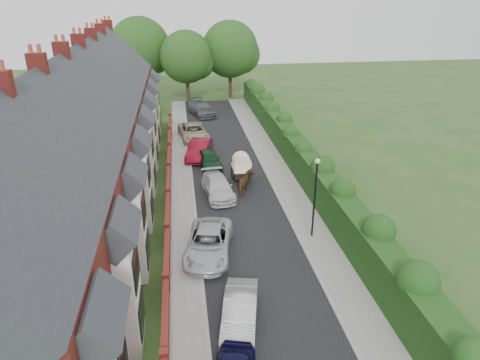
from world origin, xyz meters
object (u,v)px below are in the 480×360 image
(car_silver_a, at_px, (240,312))
(car_white, at_px, (218,187))
(car_beige, at_px, (193,132))
(horse_cart, at_px, (242,166))
(lamppost, at_px, (315,188))
(car_green, at_px, (209,159))
(car_grey, at_px, (202,108))
(car_silver_b, at_px, (209,243))
(horse, at_px, (246,183))
(car_red, at_px, (199,149))

(car_silver_a, xyz_separation_m, car_white, (0.28, 13.40, -0.01))
(car_white, height_order, car_beige, car_beige)
(horse_cart, bearing_deg, lamppost, -70.84)
(car_white, xyz_separation_m, horse_cart, (2.09, 2.20, 0.66))
(horse_cart, bearing_deg, car_silver_a, -98.64)
(car_silver_a, xyz_separation_m, car_green, (0.07, 19.00, 0.02))
(horse_cart, bearing_deg, car_green, 124.16)
(car_beige, bearing_deg, car_grey, 74.07)
(car_grey, bearing_deg, car_silver_a, -105.36)
(car_white, height_order, car_green, car_green)
(car_silver_b, distance_m, car_beige, 20.79)
(car_grey, bearing_deg, car_beige, -113.19)
(car_silver_a, distance_m, horse, 13.66)
(lamppost, distance_m, car_white, 8.77)
(car_silver_a, height_order, car_silver_b, car_silver_b)
(lamppost, distance_m, car_grey, 29.53)
(horse, distance_m, horse_cart, 2.21)
(car_white, relative_size, car_green, 1.12)
(lamppost, relative_size, car_green, 1.22)
(car_silver_a, height_order, horse, horse)
(car_silver_b, xyz_separation_m, car_red, (0.34, 15.55, 0.06))
(lamppost, height_order, car_grey, lamppost)
(car_silver_b, height_order, car_beige, car_beige)
(car_red, xyz_separation_m, car_beige, (-0.31, 5.24, -0.02))
(car_silver_a, bearing_deg, car_beige, 103.97)
(car_grey, bearing_deg, car_silver_b, -107.35)
(car_green, xyz_separation_m, horse_cart, (2.31, -3.40, 0.63))
(car_red, height_order, horse_cart, horse_cart)
(car_silver_a, height_order, car_green, car_green)
(car_silver_b, xyz_separation_m, horse, (3.34, 7.65, 0.10))
(lamppost, distance_m, horse_cart, 9.52)
(lamppost, distance_m, car_red, 15.97)
(car_silver_b, relative_size, car_grey, 0.96)
(car_silver_a, height_order, car_beige, car_beige)
(car_silver_a, xyz_separation_m, car_grey, (0.43, 35.80, 0.10))
(car_grey, distance_m, horse_cart, 20.30)
(car_silver_a, xyz_separation_m, horse, (2.37, 13.45, 0.14))
(lamppost, relative_size, car_red, 1.07)
(car_beige, bearing_deg, car_silver_a, -95.37)
(car_beige, bearing_deg, horse, -83.25)
(car_white, relative_size, car_grey, 0.86)
(car_white, relative_size, car_beige, 0.84)
(car_white, bearing_deg, car_green, 85.53)
(car_silver_b, bearing_deg, car_green, 96.31)
(car_green, relative_size, car_grey, 0.77)
(car_silver_b, xyz_separation_m, car_white, (1.25, 7.59, -0.05))
(car_red, bearing_deg, horse, -54.58)
(car_white, distance_m, horse_cart, 3.11)
(car_silver_b, height_order, car_grey, car_grey)
(car_red, xyz_separation_m, car_grey, (1.06, 14.44, 0.00))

